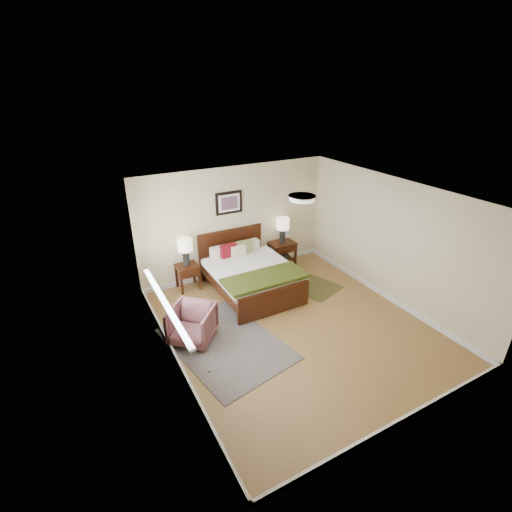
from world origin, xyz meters
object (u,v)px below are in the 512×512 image
Objects in this scene: bed at (250,271)px; armchair at (192,324)px; nightstand_right at (282,251)px; lamp_right at (283,226)px; rug_persian at (226,343)px; lamp_left at (185,247)px; nightstand_left at (188,271)px.

bed reaches higher than armchair.
nightstand_right is at bearing 73.90° from armchair.
bed is 3.31× the size of lamp_right.
nightstand_right is at bearing -90.00° from lamp_right.
bed is 0.89× the size of rug_persian.
nightstand_right is 2.48m from lamp_left.
nightstand_left is (-1.12, 0.74, -0.07)m from bed.
nightstand_left is at bearing -179.52° from lamp_right.
bed is 3.65× the size of nightstand_left.
bed is 3.31× the size of lamp_left.
nightstand_left is at bearing 116.37° from armchair.
lamp_left reaches higher than bed.
rug_persian is (-2.47, -2.13, -1.01)m from lamp_right.
armchair reaches higher than rug_persian.
nightstand_right is at bearing -0.32° from lamp_left.
nightstand_left is 2.15m from rug_persian.
nightstand_left reaches higher than rug_persian.
lamp_right is at bearing 30.82° from bed.
lamp_right is (1.28, 0.76, 0.51)m from bed.
lamp_left is 1.94m from armchair.
rug_persian is (-0.07, -2.13, -0.97)m from lamp_left.
nightstand_right is 0.26× the size of rug_persian.
lamp_right reaches higher than bed.
lamp_right reaches higher than nightstand_right.
bed reaches higher than rug_persian.
lamp_left is at bearing 90.00° from nightstand_left.
bed is 2.78× the size of armchair.
bed is 1.88m from rug_persian.
armchair is at bearing -148.92° from bed.
rug_persian is (-2.47, -2.11, -0.36)m from nightstand_right.
lamp_left is at bearing 180.00° from lamp_right.
rug_persian is (-1.19, -1.36, -0.50)m from bed.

